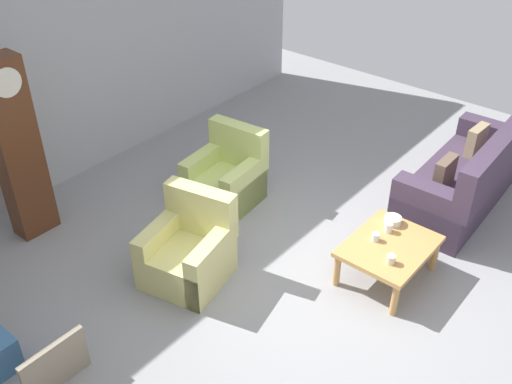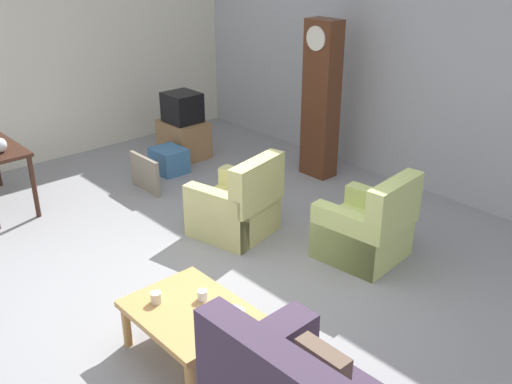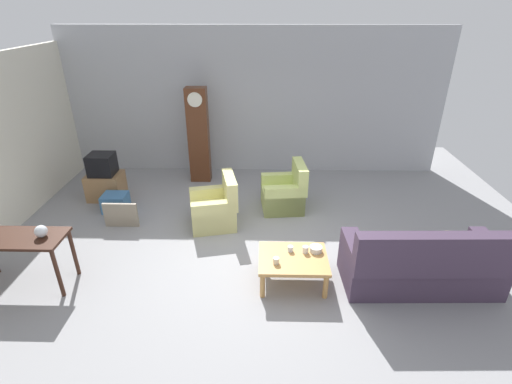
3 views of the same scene
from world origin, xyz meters
TOP-DOWN VIEW (x-y plane):
  - ground_plane at (0.00, 0.00)m, footprint 10.40×10.40m
  - garage_door_wall at (0.00, 3.60)m, footprint 8.40×0.16m
  - couch_floral at (2.43, -0.62)m, footprint 2.12×0.94m
  - armchair_olive_near at (-0.62, 0.98)m, footprint 0.94×0.91m
  - armchair_olive_far at (0.64, 1.62)m, footprint 0.86×0.84m
  - coffee_table_wood at (0.66, -0.57)m, footprint 0.96×0.76m
  - grandfather_clock at (-1.18, 2.91)m, footprint 0.44×0.30m
  - framed_picture_leaning at (-2.29, 0.87)m, footprint 0.60×0.05m
  - cup_white_porcelain at (0.83, -0.45)m, footprint 0.09×0.09m
  - cup_blue_rimmed at (0.62, -0.42)m, footprint 0.08×0.08m
  - cup_cream_tall at (0.41, -0.71)m, footprint 0.09×0.09m
  - bowl_white_stacked at (0.99, -0.42)m, footprint 0.18×0.18m

SIDE VIEW (x-z plane):
  - ground_plane at x=0.00m, z-range 0.00..0.00m
  - framed_picture_leaning at x=-2.29m, z-range 0.00..0.46m
  - armchair_olive_near at x=-0.62m, z-range -0.15..0.77m
  - armchair_olive_far at x=0.64m, z-range -0.15..0.77m
  - couch_floral at x=2.43m, z-range -0.17..0.87m
  - coffee_table_wood at x=0.66m, z-range 0.15..0.57m
  - bowl_white_stacked at x=0.99m, z-range 0.42..0.50m
  - cup_blue_rimmed at x=0.62m, z-range 0.42..0.50m
  - cup_cream_tall at x=0.41m, z-range 0.42..0.51m
  - cup_white_porcelain at x=0.83m, z-range 0.42..0.52m
  - grandfather_clock at x=-1.18m, z-range 0.01..2.07m
  - garage_door_wall at x=0.00m, z-range 0.00..3.20m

